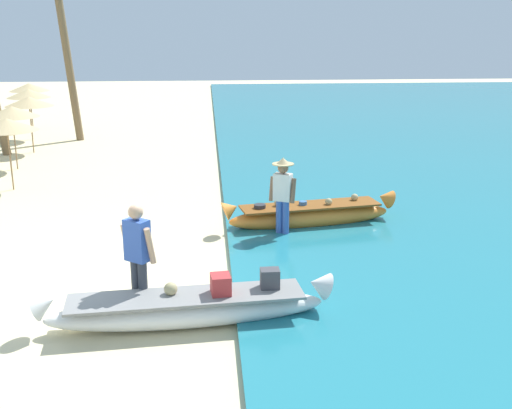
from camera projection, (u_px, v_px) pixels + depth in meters
name	position (u px, v px, depth m)	size (l,w,h in m)	color
ground_plane	(104.00, 291.00, 10.49)	(80.00, 80.00, 0.00)	beige
boat_white_foreground	(188.00, 308.00, 9.25)	(4.41, 1.07, 0.77)	white
boat_orange_midground	(310.00, 215.00, 13.69)	(3.92, 1.29, 0.79)	orange
person_vendor_hatted	(283.00, 192.00, 12.87)	(0.58, 0.45, 1.69)	#3D5BA8
person_tourist_customer	(138.00, 254.00, 9.35)	(0.56, 0.49, 1.76)	#333842
parasol_row_0	(7.00, 125.00, 16.43)	(1.60, 1.60, 1.91)	#8E6B47
parasol_row_1	(12.00, 112.00, 18.82)	(1.60, 1.60, 1.91)	#8E6B47
parasol_row_2	(29.00, 102.00, 21.27)	(1.60, 1.60, 1.91)	#8E6B47
parasol_row_3	(28.00, 93.00, 23.72)	(1.60, 1.60, 1.91)	#8E6B47
parasol_row_4	(29.00, 87.00, 26.04)	(1.60, 1.60, 1.91)	#8E6B47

